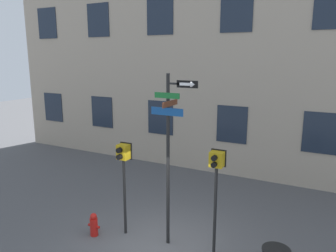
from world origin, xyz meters
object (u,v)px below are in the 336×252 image
object	(u,v)px
pedestrian_signal_left	(123,163)
pedestrian_signal_right	(216,174)
street_sign_pole	(170,146)
fire_hydrant	(94,225)

from	to	relation	value
pedestrian_signal_left	pedestrian_signal_right	size ratio (longest dim) A/B	0.96
street_sign_pole	fire_hydrant	world-z (taller)	street_sign_pole
street_sign_pole	pedestrian_signal_left	xyz separation A→B (m)	(-1.40, -0.11, -0.65)
pedestrian_signal_left	pedestrian_signal_right	xyz separation A→B (m)	(2.67, 0.15, 0.08)
pedestrian_signal_left	fire_hydrant	distance (m)	2.02
pedestrian_signal_right	fire_hydrant	size ratio (longest dim) A/B	4.11
pedestrian_signal_left	pedestrian_signal_right	bearing A→B (deg)	3.30
street_sign_pole	fire_hydrant	bearing A→B (deg)	-163.46
street_sign_pole	pedestrian_signal_right	distance (m)	1.39
pedestrian_signal_left	pedestrian_signal_right	world-z (taller)	pedestrian_signal_right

